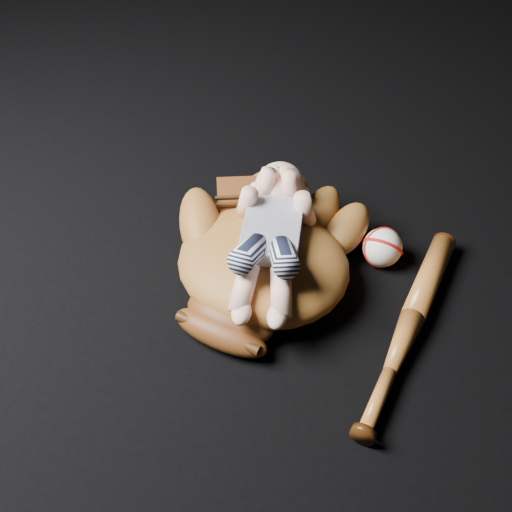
% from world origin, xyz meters
% --- Properties ---
extents(baseball_glove, '(0.48, 0.53, 0.15)m').
position_xyz_m(baseball_glove, '(0.05, 0.06, 0.08)').
color(baseball_glove, brown).
rests_on(baseball_glove, ground).
extents(newborn_baby, '(0.26, 0.42, 0.16)m').
position_xyz_m(newborn_baby, '(0.07, 0.06, 0.13)').
color(newborn_baby, beige).
rests_on(newborn_baby, baseball_glove).
extents(baseball_bat, '(0.10, 0.51, 0.05)m').
position_xyz_m(baseball_bat, '(0.35, 0.03, 0.02)').
color(baseball_bat, '#A85B20').
rests_on(baseball_bat, ground).
extents(baseball, '(0.10, 0.10, 0.08)m').
position_xyz_m(baseball, '(0.26, 0.20, 0.04)').
color(baseball, white).
rests_on(baseball, ground).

